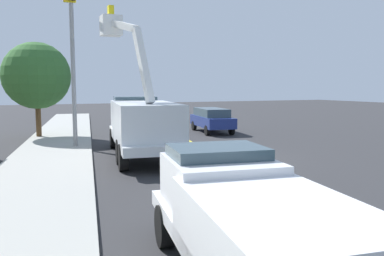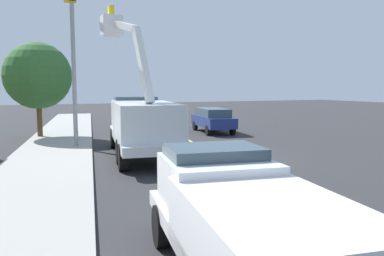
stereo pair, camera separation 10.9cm
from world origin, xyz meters
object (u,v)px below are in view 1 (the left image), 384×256
utility_bucket_truck (141,122)px  service_pickup_truck (247,219)px  traffic_cone_mid_front (173,138)px  passing_minivan (212,119)px  traffic_signal_mast (71,21)px

utility_bucket_truck → service_pickup_truck: utility_bucket_truck is taller
utility_bucket_truck → traffic_cone_mid_front: 4.19m
passing_minivan → traffic_signal_mast: traffic_signal_mast is taller
service_pickup_truck → traffic_signal_mast: bearing=4.0°
passing_minivan → traffic_cone_mid_front: size_ratio=7.22×
traffic_signal_mast → utility_bucket_truck: bearing=-123.2°
service_pickup_truck → traffic_cone_mid_front: (14.91, -4.50, -0.78)m
service_pickup_truck → passing_minivan: size_ratio=1.16×
utility_bucket_truck → service_pickup_truck: bearing=171.4°
traffic_signal_mast → service_pickup_truck: bearing=-176.0°
traffic_signal_mast → traffic_cone_mid_front: bearing=-78.2°
utility_bucket_truck → passing_minivan: size_ratio=1.69×
utility_bucket_truck → passing_minivan: 10.12m
utility_bucket_truck → traffic_cone_mid_front: bearing=-42.4°
service_pickup_truck → utility_bucket_truck: bearing=-8.6°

